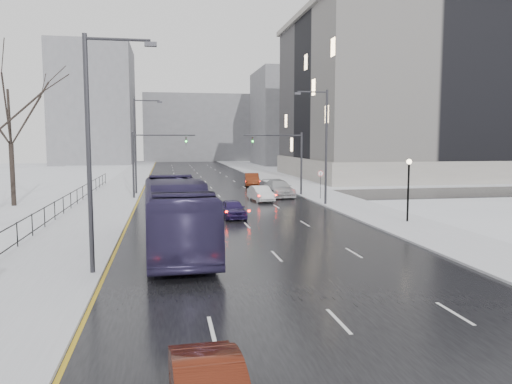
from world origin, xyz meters
TOP-DOWN VIEW (x-y plane):
  - road at (0.00, 60.00)m, footprint 16.00×150.00m
  - cross_road at (0.00, 48.00)m, footprint 130.00×10.00m
  - sidewalk_left at (-10.50, 60.00)m, footprint 5.00×150.00m
  - sidewalk_right at (10.50, 60.00)m, footprint 5.00×150.00m
  - park_strip at (-20.00, 60.00)m, footprint 14.00×150.00m
  - tree_park_e at (-18.20, 44.00)m, footprint 9.45×9.45m
  - iron_fence at (-13.00, 30.00)m, footprint 0.06×70.00m
  - streetlight_r_mid at (8.17, 40.00)m, footprint 2.95×0.25m
  - streetlight_l_near at (-8.17, 20.00)m, footprint 2.95×0.25m
  - streetlight_l_far at (-8.17, 52.00)m, footprint 2.95×0.25m
  - lamppost_r_mid at (11.00, 30.00)m, footprint 0.36×0.36m
  - mast_signal_right at (7.33, 48.00)m, footprint 6.10×0.33m
  - mast_signal_left at (-7.33, 48.00)m, footprint 6.10×0.33m
  - no_uturn_sign at (9.20, 44.00)m, footprint 0.60×0.06m
  - civic_building at (35.00, 72.00)m, footprint 41.00×31.00m
  - bldg_far_right at (28.00, 115.00)m, footprint 24.00×20.00m
  - bldg_far_left at (-22.00, 125.00)m, footprint 18.00×22.00m
  - bldg_far_center at (4.00, 140.00)m, footprint 30.00×18.00m
  - bus at (-4.80, 24.41)m, footprint 3.59×13.25m
  - sedan_center_near at (-0.52, 34.40)m, footprint 1.81×4.02m
  - sedan_right_near at (3.39, 43.93)m, footprint 1.98×4.46m
  - sedan_right_far at (5.88, 47.37)m, footprint 2.66×5.80m
  - sedan_center_far at (-3.50, 56.68)m, footprint 1.82×4.39m
  - sedan_right_distant at (5.20, 59.37)m, footprint 2.26×4.97m

SIDE VIEW (x-z plane):
  - tree_park_e at x=-18.20m, z-range -6.75..6.75m
  - road at x=0.00m, z-range 0.00..0.04m
  - cross_road at x=0.00m, z-range 0.00..0.04m
  - park_strip at x=-20.00m, z-range 0.00..0.12m
  - sidewalk_left at x=-10.50m, z-range 0.00..0.16m
  - sidewalk_right at x=10.50m, z-range 0.00..0.16m
  - sedan_center_near at x=-0.52m, z-range 0.04..1.38m
  - sedan_right_near at x=3.39m, z-range 0.04..1.46m
  - sedan_center_far at x=-3.50m, z-range 0.04..1.53m
  - sedan_right_distant at x=5.20m, z-range 0.04..1.62m
  - sedan_right_far at x=5.88m, z-range 0.04..1.69m
  - iron_fence at x=-13.00m, z-range 0.26..1.56m
  - bus at x=-4.80m, z-range 0.04..3.70m
  - no_uturn_sign at x=9.20m, z-range 0.95..3.65m
  - lamppost_r_mid at x=11.00m, z-range 0.80..5.08m
  - mast_signal_right at x=7.33m, z-range 0.86..7.36m
  - mast_signal_left at x=-7.33m, z-range 0.86..7.36m
  - streetlight_r_mid at x=8.17m, z-range 0.62..10.62m
  - streetlight_l_near at x=-8.17m, z-range 0.62..10.62m
  - streetlight_l_far at x=-8.17m, z-range 0.62..10.62m
  - bldg_far_center at x=4.00m, z-range 0.00..18.00m
  - bldg_far_right at x=28.00m, z-range 0.00..22.00m
  - civic_building at x=35.00m, z-range -1.19..23.61m
  - bldg_far_left at x=-22.00m, z-range 0.00..28.00m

